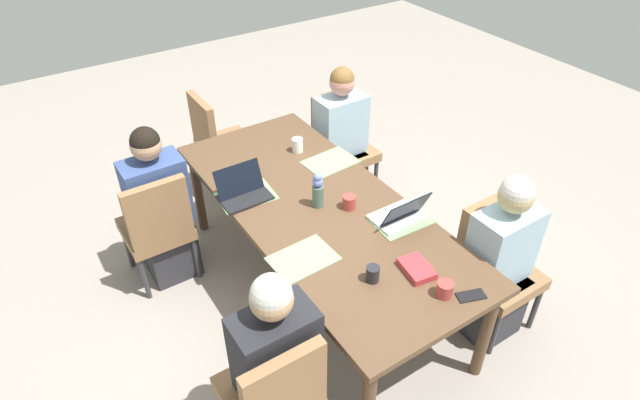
{
  "coord_description": "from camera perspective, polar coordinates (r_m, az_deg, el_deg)",
  "views": [
    {
      "loc": [
        -2.23,
        1.46,
        2.81
      ],
      "look_at": [
        0.0,
        0.0,
        0.8
      ],
      "focal_mm": 29.82,
      "sensor_mm": 36.0,
      "label": 1
    }
  ],
  "objects": [
    {
      "name": "ground_plane",
      "position": [
        3.88,
        0.0,
        -9.51
      ],
      "size": [
        10.0,
        10.0,
        0.0
      ],
      "primitive_type": "plane",
      "color": "gray"
    },
    {
      "name": "dining_table",
      "position": [
        3.41,
        0.0,
        -1.59
      ],
      "size": [
        2.35,
        1.01,
        0.75
      ],
      "color": "brown",
      "rests_on": "ground_plane"
    },
    {
      "name": "chair_far_left_near",
      "position": [
        2.76,
        -4.9,
        -20.03
      ],
      "size": [
        0.44,
        0.44,
        0.9
      ],
      "color": "olive",
      "rests_on": "ground_plane"
    },
    {
      "name": "person_far_left_near",
      "position": [
        2.79,
        -4.58,
        -18.09
      ],
      "size": [
        0.36,
        0.4,
        1.19
      ],
      "color": "#2D2D33",
      "rests_on": "ground_plane"
    },
    {
      "name": "chair_near_left_mid",
      "position": [
        3.54,
        18.07,
        -6.12
      ],
      "size": [
        0.44,
        0.44,
        0.9
      ],
      "color": "olive",
      "rests_on": "ground_plane"
    },
    {
      "name": "person_near_left_mid",
      "position": [
        3.45,
        18.4,
        -6.87
      ],
      "size": [
        0.36,
        0.4,
        1.19
      ],
      "color": "#2D2D33",
      "rests_on": "ground_plane"
    },
    {
      "name": "chair_near_left_far",
      "position": [
        4.55,
        2.28,
        6.42
      ],
      "size": [
        0.44,
        0.44,
        0.9
      ],
      "color": "olive",
      "rests_on": "ground_plane"
    },
    {
      "name": "person_near_left_far",
      "position": [
        4.45,
        2.2,
        6.1
      ],
      "size": [
        0.36,
        0.4,
        1.19
      ],
      "color": "#2D2D33",
      "rests_on": "ground_plane"
    },
    {
      "name": "chair_far_right_near",
      "position": [
        3.79,
        -17.06,
        -2.55
      ],
      "size": [
        0.44,
        0.44,
        0.9
      ],
      "color": "olive",
      "rests_on": "ground_plane"
    },
    {
      "name": "person_far_right_near",
      "position": [
        3.84,
        -16.66,
        -1.33
      ],
      "size": [
        0.36,
        0.4,
        1.19
      ],
      "color": "#2D2D33",
      "rests_on": "ground_plane"
    },
    {
      "name": "chair_head_right_right_mid",
      "position": [
        4.64,
        -10.87,
        6.41
      ],
      "size": [
        0.44,
        0.44,
        0.9
      ],
      "color": "olive",
      "rests_on": "ground_plane"
    },
    {
      "name": "flower_vase",
      "position": [
        3.3,
        -0.23,
        1.16
      ],
      "size": [
        0.07,
        0.07,
        0.25
      ],
      "color": "#4C6B60",
      "rests_on": "dining_table"
    },
    {
      "name": "placemat_far_left_near",
      "position": [
        3.0,
        -1.83,
        -6.3
      ],
      "size": [
        0.27,
        0.37,
        0.0
      ],
      "primitive_type": "cube",
      "rotation": [
        0.0,
        0.0,
        -1.53
      ],
      "color": "#7FAD70",
      "rests_on": "dining_table"
    },
    {
      "name": "placemat_near_left_mid",
      "position": [
        3.3,
        8.7,
        -2.08
      ],
      "size": [
        0.28,
        0.37,
        0.0
      ],
      "primitive_type": "cube",
      "rotation": [
        0.0,
        0.0,
        1.52
      ],
      "color": "#7FAD70",
      "rests_on": "dining_table"
    },
    {
      "name": "placemat_near_left_far",
      "position": [
        3.79,
        1.12,
        4.12
      ],
      "size": [
        0.28,
        0.38,
        0.0
      ],
      "primitive_type": "cube",
      "rotation": [
        0.0,
        0.0,
        1.64
      ],
      "color": "#7FAD70",
      "rests_on": "dining_table"
    },
    {
      "name": "placemat_far_right_near",
      "position": [
        3.49,
        -7.92,
        0.43
      ],
      "size": [
        0.29,
        0.38,
        0.0
      ],
      "primitive_type": "cube",
      "rotation": [
        0.0,
        0.0,
        -1.65
      ],
      "color": "#7FAD70",
      "rests_on": "dining_table"
    },
    {
      "name": "laptop_far_right_near",
      "position": [
        3.46,
        -8.24,
        0.86
      ],
      "size": [
        0.22,
        0.32,
        0.2
      ],
      "color": "black",
      "rests_on": "dining_table"
    },
    {
      "name": "laptop_near_left_mid",
      "position": [
        3.27,
        8.56,
        -1.56
      ],
      "size": [
        0.22,
        0.32,
        0.2
      ],
      "color": "silver",
      "rests_on": "dining_table"
    },
    {
      "name": "coffee_mug_near_left",
      "position": [
        2.85,
        13.23,
        -9.31
      ],
      "size": [
        0.09,
        0.09,
        0.09
      ],
      "primitive_type": "cylinder",
      "color": "#AD3D38",
      "rests_on": "dining_table"
    },
    {
      "name": "coffee_mug_near_right",
      "position": [
        3.34,
        3.15,
        -0.22
      ],
      "size": [
        0.08,
        0.08,
        0.09
      ],
      "primitive_type": "cylinder",
      "color": "#AD3D38",
      "rests_on": "dining_table"
    },
    {
      "name": "coffee_mug_centre_left",
      "position": [
        2.87,
        5.67,
        -7.88
      ],
      "size": [
        0.07,
        0.07,
        0.09
      ],
      "primitive_type": "cylinder",
      "color": "#232328",
      "rests_on": "dining_table"
    },
    {
      "name": "coffee_mug_centre_right",
      "position": [
        3.89,
        -2.43,
        5.91
      ],
      "size": [
        0.08,
        0.08,
        0.11
      ],
      "primitive_type": "cylinder",
      "color": "white",
      "rests_on": "dining_table"
    },
    {
      "name": "book_red_cover",
      "position": [
        2.96,
        10.33,
        -7.26
      ],
      "size": [
        0.22,
        0.17,
        0.04
      ],
      "primitive_type": "cube",
      "rotation": [
        0.0,
        0.0,
        -0.16
      ],
      "color": "#B73338",
      "rests_on": "dining_table"
    },
    {
      "name": "phone_black",
      "position": [
        2.91,
        15.9,
        -9.85
      ],
      "size": [
        0.12,
        0.17,
        0.01
      ],
      "primitive_type": "cube",
      "rotation": [
        0.0,
        0.0,
        1.23
      ],
      "color": "black",
      "rests_on": "dining_table"
    }
  ]
}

